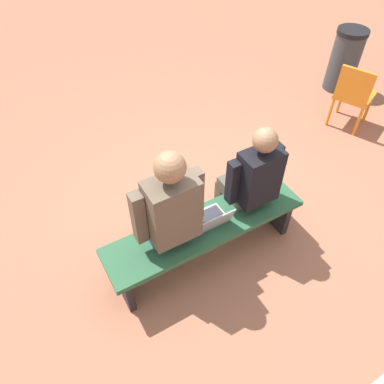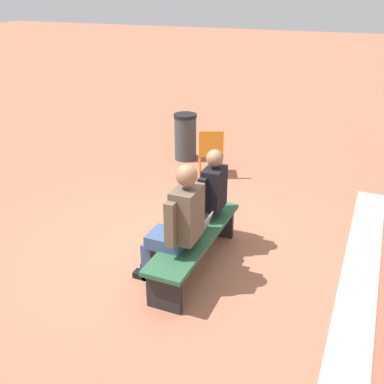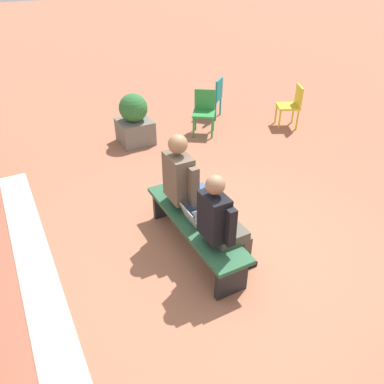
% 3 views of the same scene
% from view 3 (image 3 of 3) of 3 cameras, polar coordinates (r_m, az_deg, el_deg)
% --- Properties ---
extents(ground_plane, '(60.00, 60.00, 0.00)m').
position_cam_3_polar(ground_plane, '(4.59, 4.84, -9.32)').
color(ground_plane, '#9E6047').
extents(concrete_strip, '(5.91, 0.40, 0.01)m').
position_cam_3_polar(concrete_strip, '(4.33, -21.50, -15.37)').
color(concrete_strip, '#B7B2A8').
rests_on(concrete_strip, ground).
extents(bench, '(1.80, 0.44, 0.45)m').
position_cam_3_polar(bench, '(4.41, 0.42, -5.18)').
color(bench, '#285638').
rests_on(bench, ground).
extents(person_student, '(0.51, 0.64, 1.29)m').
position_cam_3_polar(person_student, '(3.91, 4.61, -4.73)').
color(person_student, '#4C473D').
rests_on(person_student, ground).
extents(person_adult, '(0.57, 0.73, 1.40)m').
position_cam_3_polar(person_adult, '(4.46, -0.75, 1.25)').
color(person_adult, '#384C75').
rests_on(person_adult, ground).
extents(laptop, '(0.32, 0.29, 0.21)m').
position_cam_3_polar(laptop, '(4.29, 0.55, -3.99)').
color(laptop, '#9EA0A5').
rests_on(laptop, bench).
extents(plastic_chair_mid_courtyard, '(0.59, 0.59, 0.84)m').
position_cam_3_polar(plastic_chair_mid_courtyard, '(8.25, 3.34, 14.45)').
color(plastic_chair_mid_courtyard, teal).
rests_on(plastic_chair_mid_courtyard, ground).
extents(plastic_chair_far_right, '(0.57, 0.57, 0.84)m').
position_cam_3_polar(plastic_chair_far_right, '(8.03, 15.02, 12.90)').
color(plastic_chair_far_right, gold).
rests_on(plastic_chair_far_right, ground).
extents(plastic_chair_far_left, '(0.58, 0.58, 0.84)m').
position_cam_3_polar(plastic_chair_far_left, '(7.46, 1.87, 12.49)').
color(plastic_chair_far_left, '#2D893D').
rests_on(plastic_chair_far_left, ground).
extents(planter, '(0.60, 0.60, 0.94)m').
position_cam_3_polar(planter, '(7.11, -8.78, 10.69)').
color(planter, '#6B665B').
rests_on(planter, ground).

